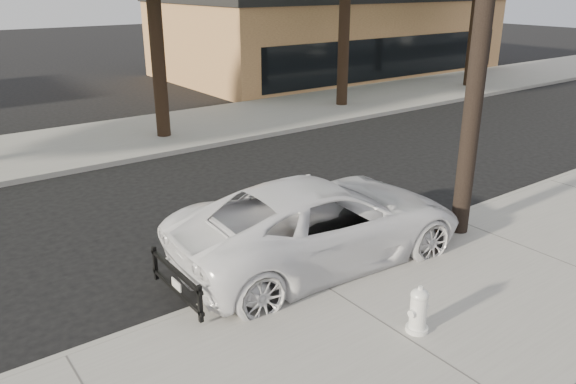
# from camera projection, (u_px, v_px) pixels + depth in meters

# --- Properties ---
(ground) EXTENTS (120.00, 120.00, 0.00)m
(ground) POSITION_uv_depth(u_px,v_px,m) (237.00, 236.00, 11.43)
(ground) COLOR black
(ground) RESTS_ON ground
(near_sidewalk) EXTENTS (90.00, 4.40, 0.15)m
(near_sidewalk) POSITION_uv_depth(u_px,v_px,m) (391.00, 332.00, 8.16)
(near_sidewalk) COLOR gray
(near_sidewalk) RESTS_ON ground
(far_sidewalk) EXTENTS (90.00, 5.00, 0.15)m
(far_sidewalk) POSITION_uv_depth(u_px,v_px,m) (97.00, 143.00, 17.81)
(far_sidewalk) COLOR gray
(far_sidewalk) RESTS_ON ground
(curb_near) EXTENTS (90.00, 0.12, 0.16)m
(curb_near) POSITION_uv_depth(u_px,v_px,m) (299.00, 273.00, 9.82)
(curb_near) COLOR #9E9B93
(curb_near) RESTS_ON ground
(building_main) EXTENTS (18.00, 10.00, 4.00)m
(building_main) POSITION_uv_depth(u_px,v_px,m) (330.00, 36.00, 31.68)
(building_main) COLOR #A76E45
(building_main) RESTS_ON ground
(police_cruiser) EXTENTS (5.73, 2.94, 1.55)m
(police_cruiser) POSITION_uv_depth(u_px,v_px,m) (321.00, 222.00, 10.20)
(police_cruiser) COLOR white
(police_cruiser) RESTS_ON ground
(fire_hydrant) EXTENTS (0.35, 0.33, 0.68)m
(fire_hydrant) POSITION_uv_depth(u_px,v_px,m) (418.00, 311.00, 7.97)
(fire_hydrant) COLOR white
(fire_hydrant) RESTS_ON near_sidewalk
(traffic_cone) EXTENTS (0.40, 0.40, 0.78)m
(traffic_cone) POSITION_uv_depth(u_px,v_px,m) (417.00, 227.00, 10.57)
(traffic_cone) COLOR #E6590C
(traffic_cone) RESTS_ON near_sidewalk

